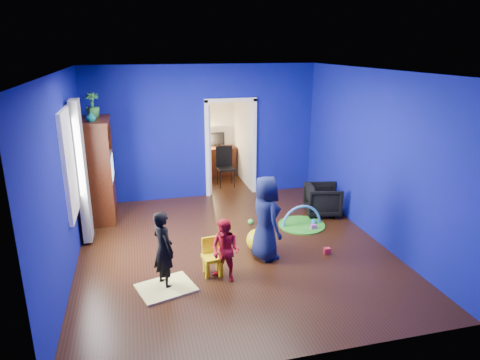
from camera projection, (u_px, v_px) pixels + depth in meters
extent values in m
cube|color=black|center=(233.00, 248.00, 7.20)|extent=(5.00, 5.50, 0.01)
cube|color=white|center=(232.00, 71.00, 6.33)|extent=(5.00, 5.50, 0.01)
cube|color=navy|center=(204.00, 133.00, 9.31)|extent=(5.00, 0.02, 2.90)
cube|color=navy|center=(296.00, 238.00, 4.22)|extent=(5.00, 0.02, 2.90)
cube|color=navy|center=(64.00, 177.00, 6.18)|extent=(0.02, 5.50, 2.90)
cube|color=navy|center=(374.00, 156.00, 7.34)|extent=(0.02, 5.50, 2.90)
imported|color=black|center=(323.00, 200.00, 8.56)|extent=(0.80, 0.79, 0.62)
imported|color=black|center=(163.00, 249.00, 5.92)|extent=(0.42, 0.49, 1.12)
imported|color=#0E1736|center=(266.00, 218.00, 6.70)|extent=(0.55, 0.74, 1.36)
imported|color=red|center=(225.00, 250.00, 6.10)|extent=(0.57, 0.57, 0.93)
imported|color=#0D5E6C|center=(91.00, 117.00, 7.62)|extent=(0.23, 0.23, 0.18)
imported|color=green|center=(92.00, 105.00, 8.06)|extent=(0.28, 0.28, 0.46)
cube|color=#3C0F0A|center=(98.00, 170.00, 8.22)|extent=(0.58, 1.14, 1.96)
cube|color=silver|center=(100.00, 168.00, 8.21)|extent=(0.46, 0.70, 0.54)
cube|color=#F2E07A|center=(166.00, 288.00, 5.99)|extent=(0.89, 0.79, 0.03)
sphere|color=yellow|center=(258.00, 240.00, 7.06)|extent=(0.38, 0.38, 0.38)
cube|color=yellow|center=(213.00, 259.00, 6.32)|extent=(0.32, 0.32, 0.50)
cylinder|color=#4DAD27|center=(302.00, 225.00, 8.11)|extent=(0.88, 0.88, 0.02)
torus|color=#3F8CD8|center=(302.00, 224.00, 8.10)|extent=(0.79, 0.06, 0.79)
cube|color=white|center=(68.00, 164.00, 6.48)|extent=(0.03, 0.95, 1.55)
cube|color=slate|center=(82.00, 172.00, 7.10)|extent=(0.14, 0.42, 2.40)
cube|color=white|center=(231.00, 149.00, 9.56)|extent=(1.16, 0.10, 2.10)
cube|color=#3D140A|center=(218.00, 161.00, 11.16)|extent=(0.88, 0.44, 0.75)
cube|color=black|center=(217.00, 139.00, 11.10)|extent=(0.40, 0.05, 0.32)
sphere|color=#FFD88C|center=(207.00, 141.00, 10.99)|extent=(0.14, 0.14, 0.14)
cube|color=black|center=(226.00, 168.00, 10.25)|extent=(0.40, 0.40, 0.92)
cube|color=white|center=(216.00, 97.00, 10.77)|extent=(0.88, 0.24, 0.04)
cube|color=red|center=(327.00, 251.00, 7.00)|extent=(0.10, 0.08, 0.10)
sphere|color=blue|center=(314.00, 222.00, 8.14)|extent=(0.11, 0.11, 0.11)
sphere|color=green|center=(251.00, 221.00, 8.15)|extent=(0.11, 0.11, 0.11)
cube|color=#B845AE|center=(314.00, 227.00, 7.91)|extent=(0.10, 0.08, 0.10)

